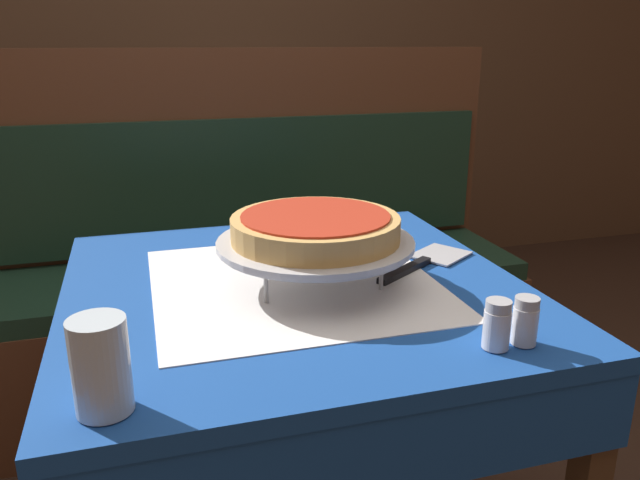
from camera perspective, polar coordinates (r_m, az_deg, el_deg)
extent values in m
cube|color=#194799|center=(1.21, -2.35, -4.63)|extent=(0.86, 0.86, 0.03)
cube|color=white|center=(1.20, -2.36, -3.93)|extent=(0.53, 0.53, 0.00)
cube|color=#194799|center=(1.24, -2.30, -8.03)|extent=(0.85, 0.85, 0.13)
cube|color=#4C331E|center=(1.70, -18.91, -12.55)|extent=(0.05, 0.05, 0.71)
cube|color=#4C331E|center=(1.82, 6.95, -9.55)|extent=(0.05, 0.05, 0.71)
cube|color=beige|center=(2.76, -6.80, 8.08)|extent=(0.69, 0.69, 0.03)
cube|color=white|center=(2.76, -6.82, 8.40)|extent=(0.43, 0.43, 0.00)
cube|color=beige|center=(2.78, -6.75, 6.73)|extent=(0.69, 0.69, 0.10)
cube|color=#4C331E|center=(2.52, -12.26, -1.87)|extent=(0.05, 0.05, 0.71)
cube|color=#4C331E|center=(2.63, 1.36, -0.62)|extent=(0.05, 0.05, 0.71)
cube|color=#4C331E|center=(3.12, -13.20, 1.84)|extent=(0.05, 0.05, 0.71)
cube|color=#4C331E|center=(3.20, -2.03, 2.75)|extent=(0.05, 0.05, 0.71)
cube|color=brown|center=(2.18, -5.22, -8.88)|extent=(1.75, 0.50, 0.42)
cube|color=#193323|center=(2.08, -5.40, -2.98)|extent=(1.71, 0.49, 0.06)
cube|color=brown|center=(2.19, -6.80, 8.10)|extent=(1.75, 0.06, 0.68)
cube|color=#193323|center=(2.17, -6.51, 5.26)|extent=(1.68, 0.02, 0.44)
cube|color=brown|center=(3.14, -12.08, 17.68)|extent=(6.00, 0.04, 2.40)
cylinder|color=#ADADB2|center=(1.30, -1.94, -0.54)|extent=(0.01, 0.01, 0.07)
cylinder|color=#ADADB2|center=(1.10, -4.97, -4.00)|extent=(0.01, 0.01, 0.07)
cylinder|color=#ADADB2|center=(1.16, 5.63, -2.87)|extent=(0.01, 0.01, 0.07)
cylinder|color=#ADADB2|center=(1.17, -0.41, -0.87)|extent=(0.25, 0.25, 0.01)
cylinder|color=silver|center=(1.17, -0.42, -0.59)|extent=(0.36, 0.36, 0.01)
cylinder|color=silver|center=(1.17, -0.42, -0.22)|extent=(0.37, 0.37, 0.01)
cylinder|color=tan|center=(1.16, -0.42, 1.07)|extent=(0.31, 0.31, 0.04)
cylinder|color=red|center=(1.15, -0.42, 2.19)|extent=(0.28, 0.28, 0.01)
cube|color=#BCBCC1|center=(1.37, 10.95, -1.31)|extent=(0.15, 0.14, 0.00)
cube|color=black|center=(1.25, 7.77, -2.75)|extent=(0.15, 0.11, 0.01)
cylinder|color=silver|center=(0.82, -19.41, -10.80)|extent=(0.07, 0.07, 0.12)
cylinder|color=silver|center=(0.98, 15.83, -7.86)|extent=(0.04, 0.04, 0.06)
cylinder|color=#B7B7BC|center=(0.96, 16.02, -5.81)|extent=(0.04, 0.04, 0.02)
cylinder|color=silver|center=(1.01, 18.21, -7.44)|extent=(0.04, 0.04, 0.06)
cylinder|color=#B7B7BC|center=(0.99, 18.42, -5.46)|extent=(0.04, 0.04, 0.02)
cube|color=black|center=(2.80, -8.77, 8.77)|extent=(0.12, 0.12, 0.03)
cylinder|color=black|center=(2.79, -8.84, 10.28)|extent=(0.01, 0.01, 0.12)
cylinder|color=red|center=(2.82, -8.93, 10.09)|extent=(0.04, 0.04, 0.09)
cylinder|color=gold|center=(2.75, -8.73, 9.91)|extent=(0.04, 0.04, 0.09)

